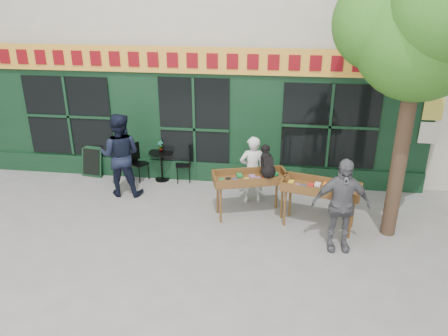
{
  "coord_description": "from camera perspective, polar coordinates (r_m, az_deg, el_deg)",
  "views": [
    {
      "loc": [
        2.08,
        -7.62,
        4.58
      ],
      "look_at": [
        0.97,
        0.5,
        1.14
      ],
      "focal_mm": 35.0,
      "sensor_mm": 36.0,
      "label": 1
    }
  ],
  "objects": [
    {
      "name": "bistro_chair_left",
      "position": [
        11.16,
        -11.35,
        1.19
      ],
      "size": [
        0.5,
        0.5,
        0.95
      ],
      "rotation": [
        0.0,
        0.0,
        1.03
      ],
      "color": "black",
      "rests_on": "ground"
    },
    {
      "name": "potted_plant",
      "position": [
        10.89,
        -8.3,
        2.83
      ],
      "size": [
        0.17,
        0.14,
        0.29
      ],
      "primitive_type": "imported",
      "rotation": [
        0.0,
        0.0,
        -0.28
      ],
      "color": "gray",
      "rests_on": "bistro_table"
    },
    {
      "name": "man_right",
      "position": [
        8.21,
        14.99,
        -4.7
      ],
      "size": [
        1.09,
        0.54,
        1.8
      ],
      "primitive_type": "imported",
      "rotation": [
        0.0,
        0.0,
        0.1
      ],
      "color": "#535358",
      "rests_on": "ground"
    },
    {
      "name": "ground",
      "position": [
        9.13,
        -6.52,
        -7.48
      ],
      "size": [
        80.0,
        80.0,
        0.0
      ],
      "primitive_type": "plane",
      "color": "slate",
      "rests_on": "ground"
    },
    {
      "name": "book_cart_center",
      "position": [
        9.11,
        3.4,
        -1.62
      ],
      "size": [
        1.61,
        1.02,
        0.99
      ],
      "rotation": [
        0.0,
        0.0,
        0.29
      ],
      "color": "brown",
      "rests_on": "ground"
    },
    {
      "name": "chalkboard",
      "position": [
        11.69,
        -16.93,
        0.79
      ],
      "size": [
        0.58,
        0.27,
        0.79
      ],
      "rotation": [
        0.0,
        0.0,
        -0.14
      ],
      "color": "black",
      "rests_on": "ground"
    },
    {
      "name": "bistro_table",
      "position": [
        11.02,
        -8.19,
        1.05
      ],
      "size": [
        0.6,
        0.6,
        0.76
      ],
      "color": "black",
      "rests_on": "ground"
    },
    {
      "name": "woman",
      "position": [
        9.72,
        3.7,
        -0.26
      ],
      "size": [
        0.65,
        0.52,
        1.56
      ],
      "primitive_type": "imported",
      "rotation": [
        0.0,
        0.0,
        3.43
      ],
      "color": "silver",
      "rests_on": "ground"
    },
    {
      "name": "man_left",
      "position": [
        10.3,
        -13.39,
        1.67
      ],
      "size": [
        1.0,
        0.81,
        1.96
      ],
      "primitive_type": "imported",
      "rotation": [
        0.0,
        0.0,
        3.21
      ],
      "color": "black",
      "rests_on": "ground"
    },
    {
      "name": "street_tree",
      "position": [
        8.31,
        24.77,
        17.57
      ],
      "size": [
        3.05,
        2.9,
        5.6
      ],
      "color": "#382619",
      "rests_on": "ground"
    },
    {
      "name": "book_cart_right",
      "position": [
        8.88,
        12.51,
        -2.85
      ],
      "size": [
        1.61,
        0.97,
        0.99
      ],
      "rotation": [
        0.0,
        0.0,
        -0.25
      ],
      "color": "brown",
      "rests_on": "ground"
    },
    {
      "name": "dog",
      "position": [
        8.87,
        5.7,
        0.88
      ],
      "size": [
        0.5,
        0.67,
        0.6
      ],
      "primitive_type": null,
      "rotation": [
        0.0,
        0.0,
        0.29
      ],
      "color": "black",
      "rests_on": "book_cart_center"
    },
    {
      "name": "bistro_chair_right",
      "position": [
        10.88,
        -4.94,
        1.0
      ],
      "size": [
        0.44,
        0.44,
        0.95
      ],
      "rotation": [
        0.0,
        0.0,
        -1.32
      ],
      "color": "black",
      "rests_on": "ground"
    }
  ]
}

